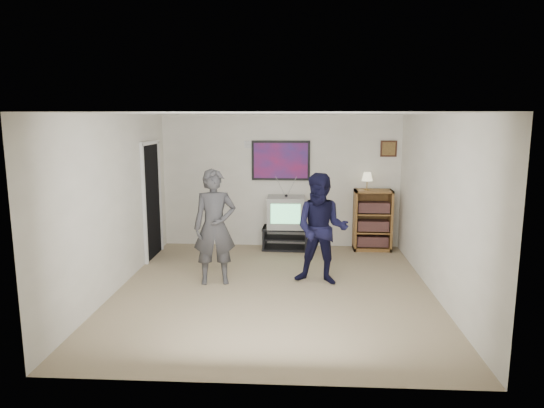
# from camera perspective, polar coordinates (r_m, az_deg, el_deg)

# --- Properties ---
(room_shell) EXTENTS (4.51, 5.00, 2.51)m
(room_shell) POSITION_cam_1_polar(r_m,az_deg,el_deg) (7.09, 0.38, 0.40)
(room_shell) COLOR #765F4B
(room_shell) RESTS_ON ground
(media_stand) EXTENTS (0.87, 0.51, 0.42)m
(media_stand) POSITION_cam_1_polar(r_m,az_deg,el_deg) (9.15, 1.59, -4.02)
(media_stand) COLOR black
(media_stand) RESTS_ON room_shell
(crt_television) EXTENTS (0.69, 0.59, 0.58)m
(crt_television) POSITION_cam_1_polar(r_m,az_deg,el_deg) (9.04, 1.66, -0.93)
(crt_television) COLOR gray
(crt_television) RESTS_ON media_stand
(bookshelf) EXTENTS (0.69, 0.39, 1.13)m
(bookshelf) POSITION_cam_1_polar(r_m,az_deg,el_deg) (9.22, 11.74, -1.86)
(bookshelf) COLOR brown
(bookshelf) RESTS_ON room_shell
(table_lamp) EXTENTS (0.20, 0.20, 0.32)m
(table_lamp) POSITION_cam_1_polar(r_m,az_deg,el_deg) (9.08, 11.12, 2.66)
(table_lamp) COLOR #FEF4C0
(table_lamp) RESTS_ON bookshelf
(person_tall) EXTENTS (0.69, 0.52, 1.71)m
(person_tall) POSITION_cam_1_polar(r_m,az_deg,el_deg) (7.20, -6.75, -2.70)
(person_tall) COLOR #373639
(person_tall) RESTS_ON room_shell
(person_short) EXTENTS (0.92, 0.78, 1.66)m
(person_short) POSITION_cam_1_polar(r_m,az_deg,el_deg) (7.18, 5.84, -2.96)
(person_short) COLOR black
(person_short) RESTS_ON room_shell
(controller_left) EXTENTS (0.06, 0.13, 0.04)m
(controller_left) POSITION_cam_1_polar(r_m,az_deg,el_deg) (7.30, -6.67, 0.83)
(controller_left) COLOR white
(controller_left) RESTS_ON person_tall
(controller_right) EXTENTS (0.04, 0.12, 0.04)m
(controller_right) POSITION_cam_1_polar(r_m,az_deg,el_deg) (7.34, 5.55, -0.11)
(controller_right) COLOR white
(controller_right) RESTS_ON person_short
(poster) EXTENTS (1.10, 0.03, 0.75)m
(poster) POSITION_cam_1_polar(r_m,az_deg,el_deg) (9.15, 1.04, 5.13)
(poster) COLOR black
(poster) RESTS_ON room_shell
(air_vent) EXTENTS (0.28, 0.02, 0.14)m
(air_vent) POSITION_cam_1_polar(r_m,az_deg,el_deg) (9.17, -2.41, 7.02)
(air_vent) COLOR white
(air_vent) RESTS_ON room_shell
(small_picture) EXTENTS (0.30, 0.03, 0.30)m
(small_picture) POSITION_cam_1_polar(r_m,az_deg,el_deg) (9.28, 13.56, 6.35)
(small_picture) COLOR #361B11
(small_picture) RESTS_ON room_shell
(doorway) EXTENTS (0.03, 0.85, 2.00)m
(doorway) POSITION_cam_1_polar(r_m,az_deg,el_deg) (8.75, -13.99, 0.31)
(doorway) COLOR black
(doorway) RESTS_ON room_shell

